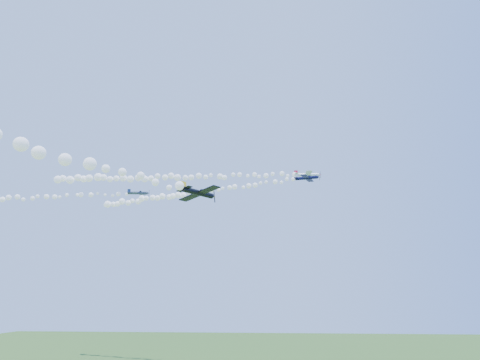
# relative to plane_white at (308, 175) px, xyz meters

# --- Properties ---
(plane_white) EXTENTS (7.78, 8.17, 2.44)m
(plane_white) POSITION_rel_plane_white_xyz_m (0.00, 0.00, 0.00)
(plane_white) COLOR white
(smoke_trail_white) EXTENTS (71.94, 6.32, 3.23)m
(smoke_trail_white) POSITION_rel_plane_white_xyz_m (-38.29, -1.93, -0.30)
(smoke_trail_white) COLOR white
(plane_navy) EXTENTS (7.05, 7.46, 2.46)m
(plane_navy) POSITION_rel_plane_white_xyz_m (-0.76, -7.15, -3.06)
(plane_navy) COLOR #0C0C36
(smoke_trail_navy) EXTENTS (65.89, 26.37, 2.80)m
(smoke_trail_navy) POSITION_rel_plane_white_xyz_m (-35.60, 5.93, -3.25)
(smoke_trail_navy) COLOR white
(plane_grey) EXTENTS (6.85, 7.13, 2.35)m
(plane_grey) POSITION_rel_plane_white_xyz_m (-49.00, -1.24, -4.64)
(plane_grey) COLOR #3C4558
(smoke_trail_grey) EXTENTS (77.03, 6.03, 3.11)m
(smoke_trail_grey) POSITION_rel_plane_white_xyz_m (-89.55, 0.68, -5.04)
(smoke_trail_grey) COLOR white
(plane_black) EXTENTS (7.61, 7.23, 2.29)m
(plane_black) POSITION_rel_plane_white_xyz_m (-22.19, -47.39, -17.14)
(plane_black) COLOR black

